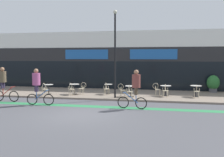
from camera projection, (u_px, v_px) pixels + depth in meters
name	position (u px, v px, depth m)	size (l,w,h in m)	color
ground_plane	(81.00, 115.00, 13.01)	(120.00, 120.00, 0.00)	#4C4C51
sidewalk_slab	(112.00, 94.00, 20.07)	(40.00, 5.50, 0.12)	gray
storefront_facade	(123.00, 61.00, 24.45)	(40.00, 4.06, 5.12)	silver
bike_lane_stripe	(94.00, 106.00, 15.24)	(36.00, 0.70, 0.01)	#2D844C
bistro_table_0	(49.00, 87.00, 19.46)	(0.67, 0.67, 0.73)	black
bistro_table_1	(74.00, 87.00, 19.48)	(0.74, 0.74, 0.76)	black
bistro_table_2	(108.00, 87.00, 19.66)	(0.60, 0.60, 0.73)	black
bistro_table_3	(131.00, 89.00, 18.16)	(0.80, 0.80, 0.77)	black
bistro_table_4	(166.00, 88.00, 18.67)	(0.77, 0.77, 0.73)	black
bistro_table_5	(196.00, 89.00, 18.31)	(0.78, 0.78, 0.77)	black
cafe_chair_0_near	(45.00, 88.00, 18.85)	(0.43, 0.59, 0.90)	beige
cafe_chair_1_near	(71.00, 88.00, 18.88)	(0.41, 0.58, 0.90)	beige
cafe_chair_1_side	(82.00, 87.00, 19.35)	(0.58, 0.41, 0.90)	beige
cafe_chair_2_near	(106.00, 88.00, 19.05)	(0.41, 0.58, 0.90)	beige
cafe_chair_3_near	(129.00, 91.00, 17.56)	(0.43, 0.59, 0.90)	beige
cafe_chair_3_side	(122.00, 89.00, 18.30)	(0.58, 0.41, 0.90)	beige
cafe_chair_4_near	(165.00, 90.00, 18.07)	(0.44, 0.59, 0.90)	beige
cafe_chair_4_side	(157.00, 88.00, 18.80)	(0.60, 0.45, 0.90)	beige
cafe_chair_5_near	(197.00, 90.00, 17.71)	(0.43, 0.59, 0.90)	beige
planter_pot	(213.00, 83.00, 20.46)	(0.96, 0.96, 1.35)	#4C4C51
lamp_post	(115.00, 48.00, 17.46)	(0.26, 0.26, 5.87)	black
cyclist_0	(3.00, 81.00, 16.96)	(1.82, 0.51, 2.23)	black
cyclist_1	(37.00, 83.00, 15.68)	(1.70, 0.56, 2.19)	black
cyclist_2	(135.00, 86.00, 14.47)	(1.68, 0.56, 2.18)	black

